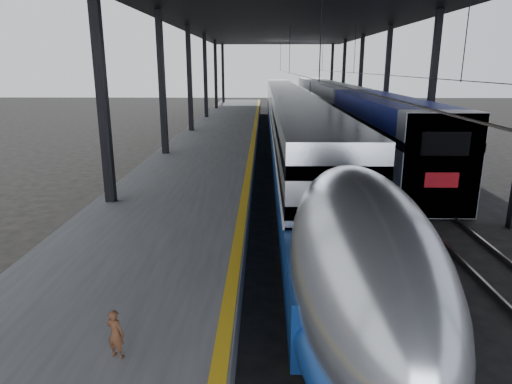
{
  "coord_description": "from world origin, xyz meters",
  "views": [
    {
      "loc": [
        0.05,
        -11.67,
        5.99
      ],
      "look_at": [
        -0.2,
        2.76,
        2.0
      ],
      "focal_mm": 32.0,
      "sensor_mm": 36.0,
      "label": 1
    }
  ],
  "objects": [
    {
      "name": "tgv_train",
      "position": [
        2.0,
        24.33,
        1.93
      ],
      "size": [
        2.87,
        65.2,
        4.12
      ],
      "color": "silver",
      "rests_on": "ground"
    },
    {
      "name": "child",
      "position": [
        -2.55,
        -4.67,
        1.46
      ],
      "size": [
        0.39,
        0.33,
        0.92
      ],
      "primitive_type": "imported",
      "rotation": [
        0.0,
        0.0,
        2.77
      ],
      "color": "#4E2C1A",
      "rests_on": "platform"
    },
    {
      "name": "platform",
      "position": [
        -3.5,
        20.0,
        0.5
      ],
      "size": [
        6.0,
        80.0,
        1.0
      ],
      "primitive_type": "cube",
      "color": "#4C4C4F",
      "rests_on": "ground"
    },
    {
      "name": "canopy",
      "position": [
        1.9,
        20.0,
        9.12
      ],
      "size": [
        18.0,
        75.0,
        9.47
      ],
      "color": "black",
      "rests_on": "ground"
    },
    {
      "name": "ground",
      "position": [
        0.0,
        0.0,
        0.0
      ],
      "size": [
        160.0,
        160.0,
        0.0
      ],
      "primitive_type": "plane",
      "color": "black",
      "rests_on": "ground"
    },
    {
      "name": "yellow_strip",
      "position": [
        -0.7,
        20.0,
        1.0
      ],
      "size": [
        0.3,
        80.0,
        0.01
      ],
      "primitive_type": "cube",
      "color": "gold",
      "rests_on": "platform"
    },
    {
      "name": "rails",
      "position": [
        4.5,
        20.0,
        0.08
      ],
      "size": [
        6.52,
        80.0,
        0.16
      ],
      "color": "slate",
      "rests_on": "ground"
    },
    {
      "name": "second_train",
      "position": [
        7.0,
        33.05,
        2.18
      ],
      "size": [
        3.13,
        56.05,
        4.31
      ],
      "color": "navy",
      "rests_on": "ground"
    }
  ]
}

